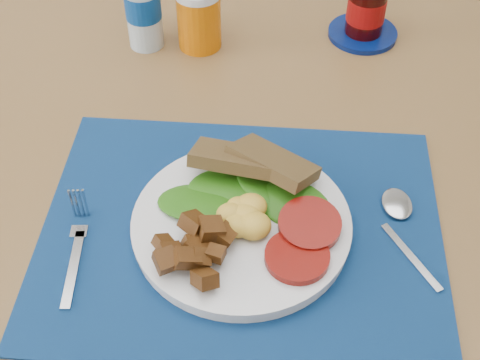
# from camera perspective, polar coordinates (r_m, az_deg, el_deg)

# --- Properties ---
(table) EXTENTS (1.40, 0.90, 0.75)m
(table) POSITION_cam_1_polar(r_m,az_deg,el_deg) (1.04, -2.16, 0.59)
(table) COLOR brown
(table) RESTS_ON ground
(chair_far) EXTENTS (0.40, 0.38, 1.01)m
(chair_far) POSITION_cam_1_polar(r_m,az_deg,el_deg) (1.69, -0.58, 14.88)
(chair_far) COLOR brown
(chair_far) RESTS_ON ground
(placemat) EXTENTS (0.55, 0.45, 0.00)m
(placemat) POSITION_cam_1_polar(r_m,az_deg,el_deg) (0.85, 0.11, -4.36)
(placemat) COLOR black
(placemat) RESTS_ON table
(breakfast_plate) EXTENTS (0.27, 0.27, 0.07)m
(breakfast_plate) POSITION_cam_1_polar(r_m,az_deg,el_deg) (0.83, -0.24, -3.68)
(breakfast_plate) COLOR silver
(breakfast_plate) RESTS_ON placemat
(fork) EXTENTS (0.02, 0.16, 0.00)m
(fork) POSITION_cam_1_polar(r_m,az_deg,el_deg) (0.86, -13.74, -5.40)
(fork) COLOR #B2B5BA
(fork) RESTS_ON placemat
(spoon) EXTENTS (0.06, 0.17, 0.00)m
(spoon) POSITION_cam_1_polar(r_m,az_deg,el_deg) (0.88, 13.58, -3.42)
(spoon) COLOR #B2B5BA
(spoon) RESTS_ON placemat
(juice_glass) EXTENTS (0.07, 0.07, 0.10)m
(juice_glass) POSITION_cam_1_polar(r_m,az_deg,el_deg) (1.13, -3.52, 13.55)
(juice_glass) COLOR #CC6105
(juice_glass) RESTS_ON table
(jam_on_saucer) EXTENTS (0.12, 0.12, 0.11)m
(jam_on_saucer) POSITION_cam_1_polar(r_m,az_deg,el_deg) (1.17, 10.69, 13.93)
(jam_on_saucer) COLOR #051552
(jam_on_saucer) RESTS_ON table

